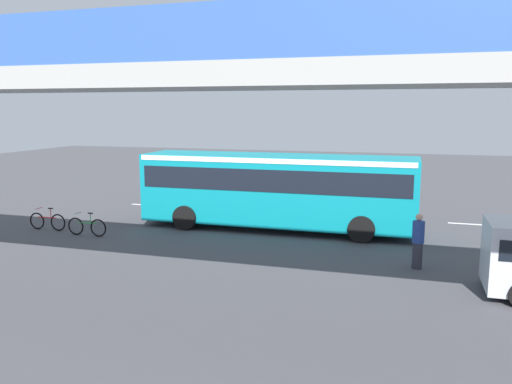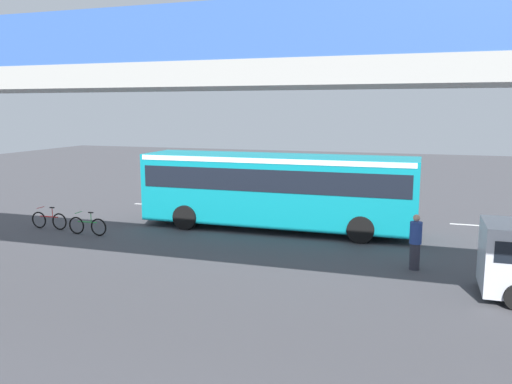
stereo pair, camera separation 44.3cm
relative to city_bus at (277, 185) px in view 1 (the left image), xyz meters
name	(u,v)px [view 1 (the left image)]	position (x,y,z in m)	size (l,w,h in m)	color
ground	(283,225)	(-0.10, -0.79, -1.88)	(80.00, 80.00, 0.00)	#424247
city_bus	(277,185)	(0.00, 0.00, 0.00)	(11.54, 2.85, 3.15)	#0C8493
bicycle_red	(48,221)	(9.21, 3.01, -1.51)	(1.77, 0.44, 0.96)	black
bicycle_green	(87,227)	(7.01, 3.40, -1.51)	(1.77, 0.44, 0.96)	black
pedestrian	(418,242)	(-5.71, 4.07, -1.00)	(0.38, 0.38, 1.79)	#2D2D38
lane_dash_leftmost	(472,224)	(-8.10, -3.36, -1.88)	(2.00, 0.20, 0.01)	silver
lane_dash_left	(380,219)	(-4.10, -3.36, -1.88)	(2.00, 0.20, 0.01)	silver
lane_dash_centre	(296,214)	(-0.10, -3.36, -1.88)	(2.00, 0.20, 0.01)	silver
lane_dash_right	(219,209)	(3.90, -3.36, -1.88)	(2.00, 0.20, 0.01)	silver
lane_dash_rightmost	(149,205)	(7.90, -3.36, -1.88)	(2.00, 0.20, 0.01)	silver
pedestrian_overpass	(172,100)	(-0.10, 9.99, 3.38)	(25.93, 2.60, 7.10)	#9E9E99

